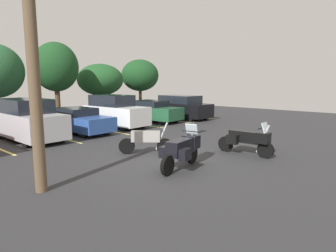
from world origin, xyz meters
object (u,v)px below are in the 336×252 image
at_px(utility_pole, 31,29).
at_px(car_black, 181,107).
at_px(car_blue, 78,120).
at_px(car_silver, 28,120).
at_px(motorcycle_second, 146,141).
at_px(motorcycle_touring, 182,149).
at_px(car_white, 115,112).
at_px(car_green, 152,111).
at_px(motorcycle_third, 247,139).

bearing_deg(utility_pole, car_black, 25.21).
bearing_deg(utility_pole, car_blue, 52.28).
relative_size(car_silver, car_blue, 1.00).
bearing_deg(motorcycle_second, car_blue, 81.45).
height_order(motorcycle_touring, car_silver, car_silver).
xyz_separation_m(motorcycle_touring, car_black, (10.36, 8.29, 0.22)).
distance_m(car_silver, car_black, 11.61).
bearing_deg(car_white, car_green, -0.81).
relative_size(motorcycle_second, car_white, 0.38).
distance_m(car_white, car_black, 6.14).
xyz_separation_m(car_silver, car_white, (5.49, 0.10, -0.01)).
height_order(motorcycle_third, car_black, car_black).
distance_m(motorcycle_third, car_silver, 10.40).
height_order(motorcycle_touring, car_blue, motorcycle_touring).
bearing_deg(car_blue, motorcycle_third, -80.97).
xyz_separation_m(car_blue, car_black, (8.83, -0.43, 0.20)).
xyz_separation_m(car_silver, car_blue, (2.78, 0.06, -0.30)).
bearing_deg(motorcycle_third, car_blue, 99.03).
bearing_deg(utility_pole, car_silver, 68.63).
bearing_deg(utility_pole, motorcycle_second, 9.26).
distance_m(motorcycle_third, car_blue, 9.64).
bearing_deg(motorcycle_second, car_white, 60.44).
xyz_separation_m(car_blue, utility_pole, (-5.57, -7.21, 3.43)).
bearing_deg(car_white, car_black, -4.31).
relative_size(motorcycle_second, motorcycle_third, 0.74).
height_order(motorcycle_second, motorcycle_third, motorcycle_third).
distance_m(car_blue, car_black, 8.84).
xyz_separation_m(motorcycle_second, car_silver, (-1.81, 6.39, 0.44)).
bearing_deg(motorcycle_third, car_white, 82.86).
bearing_deg(car_blue, car_black, -2.77).
distance_m(motorcycle_second, car_blue, 6.53).
relative_size(motorcycle_touring, car_white, 0.50).
bearing_deg(car_silver, car_blue, 1.28).
height_order(motorcycle_third, car_silver, car_silver).
xyz_separation_m(car_green, car_black, (2.86, -0.42, 0.14)).
bearing_deg(car_black, motorcycle_third, -128.81).
height_order(car_white, car_black, car_white).
distance_m(motorcycle_third, utility_pole, 8.23).
height_order(motorcycle_third, car_green, car_green).
bearing_deg(motorcycle_second, car_silver, 105.78).
distance_m(motorcycle_second, car_black, 11.51).
bearing_deg(car_black, car_white, 175.69).
distance_m(car_green, utility_pole, 14.01).
xyz_separation_m(motorcycle_second, car_black, (9.80, 6.03, 0.34)).
xyz_separation_m(motorcycle_touring, car_green, (7.50, 8.70, 0.08)).
bearing_deg(car_green, car_blue, 179.88).
bearing_deg(motorcycle_third, motorcycle_touring, 165.11).
bearing_deg(car_black, car_green, 171.73).
height_order(motorcycle_second, car_white, car_white).
xyz_separation_m(motorcycle_third, car_white, (1.20, 9.56, 0.34)).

